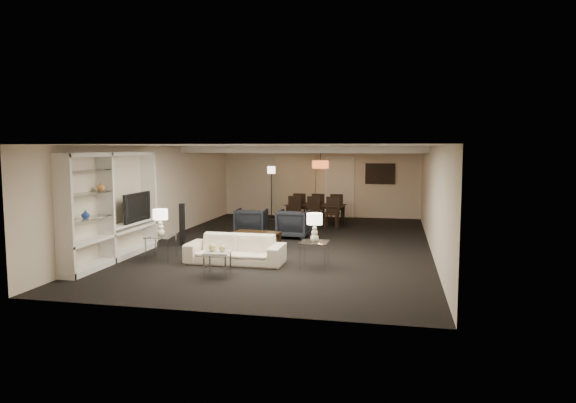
# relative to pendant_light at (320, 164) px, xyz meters

# --- Properties ---
(floor) EXTENTS (11.00, 11.00, 0.00)m
(floor) POSITION_rel_pendant_light_xyz_m (-0.30, -3.50, -1.92)
(floor) COLOR black
(floor) RESTS_ON ground
(ceiling) EXTENTS (7.00, 11.00, 0.02)m
(ceiling) POSITION_rel_pendant_light_xyz_m (-0.30, -3.50, 0.58)
(ceiling) COLOR silver
(ceiling) RESTS_ON ground
(wall_back) EXTENTS (7.00, 0.02, 2.50)m
(wall_back) POSITION_rel_pendant_light_xyz_m (-0.30, 2.00, -0.67)
(wall_back) COLOR beige
(wall_back) RESTS_ON ground
(wall_front) EXTENTS (7.00, 0.02, 2.50)m
(wall_front) POSITION_rel_pendant_light_xyz_m (-0.30, -9.00, -0.67)
(wall_front) COLOR beige
(wall_front) RESTS_ON ground
(wall_left) EXTENTS (0.02, 11.00, 2.50)m
(wall_left) POSITION_rel_pendant_light_xyz_m (-3.80, -3.50, -0.67)
(wall_left) COLOR beige
(wall_left) RESTS_ON ground
(wall_right) EXTENTS (0.02, 11.00, 2.50)m
(wall_right) POSITION_rel_pendant_light_xyz_m (3.20, -3.50, -0.67)
(wall_right) COLOR beige
(wall_right) RESTS_ON ground
(ceiling_soffit) EXTENTS (7.00, 4.00, 0.20)m
(ceiling_soffit) POSITION_rel_pendant_light_xyz_m (-0.30, 0.00, 0.48)
(ceiling_soffit) COLOR silver
(ceiling_soffit) RESTS_ON ceiling
(curtains) EXTENTS (1.50, 0.12, 2.40)m
(curtains) POSITION_rel_pendant_light_xyz_m (-1.20, 1.92, -0.72)
(curtains) COLOR beige
(curtains) RESTS_ON wall_back
(door) EXTENTS (0.90, 0.05, 2.10)m
(door) POSITION_rel_pendant_light_xyz_m (0.40, 1.97, -0.87)
(door) COLOR silver
(door) RESTS_ON wall_back
(painting) EXTENTS (0.95, 0.04, 0.65)m
(painting) POSITION_rel_pendant_light_xyz_m (1.80, 1.96, -0.37)
(painting) COLOR #142D38
(painting) RESTS_ON wall_back
(media_unit) EXTENTS (0.38, 3.40, 2.35)m
(media_unit) POSITION_rel_pendant_light_xyz_m (-3.61, -6.10, -0.74)
(media_unit) COLOR white
(media_unit) RESTS_ON wall_left
(pendant_light) EXTENTS (0.52, 0.52, 0.24)m
(pendant_light) POSITION_rel_pendant_light_xyz_m (0.00, 0.00, 0.00)
(pendant_light) COLOR #D8591E
(pendant_light) RESTS_ON ceiling_soffit
(sofa) EXTENTS (2.07, 0.82, 0.60)m
(sofa) POSITION_rel_pendant_light_xyz_m (-0.96, -5.79, -1.62)
(sofa) COLOR beige
(sofa) RESTS_ON floor
(coffee_table) EXTENTS (1.21, 0.80, 0.41)m
(coffee_table) POSITION_rel_pendant_light_xyz_m (-0.96, -4.19, -1.72)
(coffee_table) COLOR black
(coffee_table) RESTS_ON floor
(armchair_left) EXTENTS (0.88, 0.91, 0.77)m
(armchair_left) POSITION_rel_pendant_light_xyz_m (-1.56, -2.49, -1.54)
(armchair_left) COLOR black
(armchair_left) RESTS_ON floor
(armchair_right) EXTENTS (0.85, 0.87, 0.77)m
(armchair_right) POSITION_rel_pendant_light_xyz_m (-0.36, -2.49, -1.54)
(armchair_right) COLOR black
(armchair_right) RESTS_ON floor
(side_table_left) EXTENTS (0.60, 0.60, 0.53)m
(side_table_left) POSITION_rel_pendant_light_xyz_m (-2.66, -5.79, -1.66)
(side_table_left) COLOR silver
(side_table_left) RESTS_ON floor
(side_table_right) EXTENTS (0.57, 0.57, 0.53)m
(side_table_right) POSITION_rel_pendant_light_xyz_m (0.74, -5.79, -1.66)
(side_table_right) COLOR silver
(side_table_right) RESTS_ON floor
(table_lamp_left) EXTENTS (0.35, 0.35, 0.59)m
(table_lamp_left) POSITION_rel_pendant_light_xyz_m (-2.66, -5.79, -1.10)
(table_lamp_left) COLOR white
(table_lamp_left) RESTS_ON side_table_left
(table_lamp_right) EXTENTS (0.33, 0.33, 0.59)m
(table_lamp_right) POSITION_rel_pendant_light_xyz_m (0.74, -5.79, -1.10)
(table_lamp_right) COLOR white
(table_lamp_right) RESTS_ON side_table_right
(marble_table) EXTENTS (0.51, 0.51, 0.47)m
(marble_table) POSITION_rel_pendant_light_xyz_m (-0.96, -6.89, -1.68)
(marble_table) COLOR white
(marble_table) RESTS_ON floor
(gold_gourd_a) EXTENTS (0.15, 0.15, 0.15)m
(gold_gourd_a) POSITION_rel_pendant_light_xyz_m (-1.06, -6.89, -1.37)
(gold_gourd_a) COLOR #E6D279
(gold_gourd_a) RESTS_ON marble_table
(gold_gourd_b) EXTENTS (0.13, 0.13, 0.13)m
(gold_gourd_b) POSITION_rel_pendant_light_xyz_m (-0.86, -6.89, -1.38)
(gold_gourd_b) COLOR #DFCD76
(gold_gourd_b) RESTS_ON marble_table
(television) EXTENTS (1.16, 0.15, 0.67)m
(television) POSITION_rel_pendant_light_xyz_m (-3.58, -5.31, -0.84)
(television) COLOR black
(television) RESTS_ON media_unit
(vase_blue) EXTENTS (0.17, 0.17, 0.17)m
(vase_blue) POSITION_rel_pendant_light_xyz_m (-3.61, -7.09, -0.77)
(vase_blue) COLOR #223D95
(vase_blue) RESTS_ON media_unit
(vase_amber) EXTENTS (0.17, 0.17, 0.18)m
(vase_amber) POSITION_rel_pendant_light_xyz_m (-3.61, -6.53, -0.27)
(vase_amber) COLOR #BE7E3F
(vase_amber) RESTS_ON media_unit
(floor_speaker) EXTENTS (0.12, 0.12, 1.06)m
(floor_speaker) POSITION_rel_pendant_light_xyz_m (-2.87, -4.17, -1.39)
(floor_speaker) COLOR black
(floor_speaker) RESTS_ON floor
(dining_table) EXTENTS (1.92, 1.23, 0.64)m
(dining_table) POSITION_rel_pendant_light_xyz_m (-0.16, 0.05, -1.60)
(dining_table) COLOR black
(dining_table) RESTS_ON floor
(chair_nl) EXTENTS (0.47, 0.47, 0.94)m
(chair_nl) POSITION_rel_pendant_light_xyz_m (-0.76, -0.60, -1.45)
(chair_nl) COLOR black
(chair_nl) RESTS_ON floor
(chair_nm) EXTENTS (0.48, 0.48, 0.94)m
(chair_nm) POSITION_rel_pendant_light_xyz_m (-0.16, -0.60, -1.45)
(chair_nm) COLOR black
(chair_nm) RESTS_ON floor
(chair_nr) EXTENTS (0.47, 0.47, 0.94)m
(chair_nr) POSITION_rel_pendant_light_xyz_m (0.44, -0.60, -1.45)
(chair_nr) COLOR black
(chair_nr) RESTS_ON floor
(chair_fl) EXTENTS (0.46, 0.46, 0.94)m
(chair_fl) POSITION_rel_pendant_light_xyz_m (-0.76, 0.70, -1.45)
(chair_fl) COLOR black
(chair_fl) RESTS_ON floor
(chair_fm) EXTENTS (0.47, 0.47, 0.94)m
(chair_fm) POSITION_rel_pendant_light_xyz_m (-0.16, 0.70, -1.45)
(chair_fm) COLOR black
(chair_fm) RESTS_ON floor
(chair_fr) EXTENTS (0.48, 0.48, 0.94)m
(chair_fr) POSITION_rel_pendant_light_xyz_m (0.44, 0.70, -1.45)
(chair_fr) COLOR black
(chair_fr) RESTS_ON floor
(floor_lamp) EXTENTS (0.32, 0.32, 1.82)m
(floor_lamp) POSITION_rel_pendant_light_xyz_m (-1.78, 0.77, -1.01)
(floor_lamp) COLOR black
(floor_lamp) RESTS_ON floor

